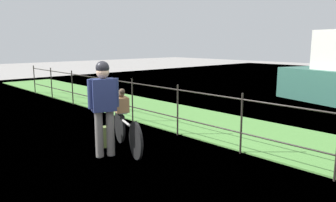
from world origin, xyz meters
name	(u,v)px	position (x,y,z in m)	size (l,w,h in m)	color
ground_plane	(115,172)	(0.00, 0.00, 0.00)	(60.00, 60.00, 0.00)	#9E9993
grass_strip	(243,131)	(0.00, 3.43, 0.01)	(27.00, 2.40, 0.03)	#569342
iron_fence	(207,112)	(0.00, 2.16, 0.64)	(18.04, 0.04, 1.11)	#28231E
bicycle_main	(127,132)	(-0.74, 0.77, 0.35)	(1.63, 0.60, 0.66)	black
wooden_crate	(121,104)	(-1.11, 0.89, 0.81)	(0.37, 0.24, 0.29)	olive
terrier_dog	(121,93)	(-1.08, 0.89, 1.03)	(0.32, 0.22, 0.18)	#4C3D2D
cyclist_person	(104,100)	(-0.73, 0.29, 1.00)	(0.38, 0.52, 1.68)	slate
backpack_on_paving	(104,137)	(-1.20, 0.55, 0.20)	(0.28, 0.18, 0.40)	olive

